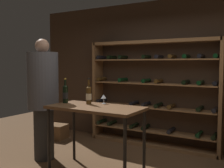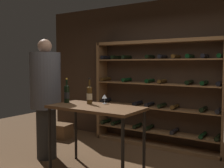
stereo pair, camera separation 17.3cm
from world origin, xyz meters
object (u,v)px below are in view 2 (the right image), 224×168
Objects in this scene: person_host_in_suit at (46,94)px; wine_glass_stemmed_right at (105,97)px; wine_rack at (156,94)px; wine_crate at (60,131)px; wine_bottle_green_slim at (67,93)px; wine_bottle_red_label at (89,95)px; tasting_table at (96,113)px.

wine_glass_stemmed_right is at bearing 131.26° from person_host_in_suit.
wine_rack is at bearing 80.05° from wine_glass_stemmed_right.
wine_crate is 2.11m from wine_glass_stemmed_right.
person_host_in_suit is at bearing -128.55° from wine_rack.
wine_bottle_green_slim reaches higher than wine_glass_stemmed_right.
wine_rack is 2.22m from wine_crate.
wine_crate is at bearing -116.86° from person_host_in_suit.
wine_bottle_red_label is (-0.40, -1.52, 0.11)m from wine_rack.
wine_glass_stemmed_right is at bearing 43.44° from wine_bottle_red_label.
person_host_in_suit is 14.23× the size of wine_glass_stemmed_right.
wine_rack is 1.58m from wine_bottle_red_label.
wine_bottle_red_label is at bearing 123.49° from person_host_in_suit.
tasting_table is (-0.20, -1.64, -0.14)m from wine_rack.
person_host_in_suit is 4.12× the size of wine_crate.
tasting_table is 3.53× the size of wine_bottle_green_slim.
wine_bottle_red_label is 2.81× the size of wine_glass_stemmed_right.
person_host_in_suit is at bearing -55.60° from wine_crate.
person_host_in_suit is 5.15× the size of wine_bottle_green_slim.
wine_bottle_red_label is (0.86, 0.07, 0.03)m from person_host_in_suit.
wine_bottle_red_label is (0.38, 0.08, -0.00)m from wine_bottle_green_slim.
wine_rack is at bearing 16.31° from wine_crate.
wine_glass_stemmed_right is (-0.24, -1.36, 0.07)m from wine_rack.
wine_glass_stemmed_right reaches higher than tasting_table.
wine_rack is at bearing 75.09° from wine_bottle_red_label.
wine_bottle_green_slim is 2.76× the size of wine_glass_stemmed_right.
wine_bottle_green_slim is 0.60m from wine_glass_stemmed_right.
tasting_table is 2.18m from wine_crate.
wine_bottle_red_label reaches higher than wine_bottle_green_slim.
wine_rack is at bearing 170.19° from person_host_in_suit.
wine_crate is (-1.76, 1.07, -0.73)m from tasting_table.
wine_bottle_red_label is (1.56, -0.94, 0.97)m from wine_crate.
person_host_in_suit reaches higher than wine_bottle_green_slim.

